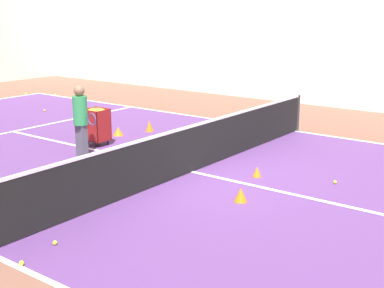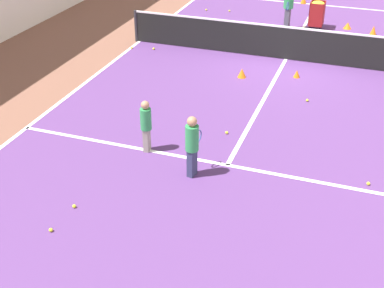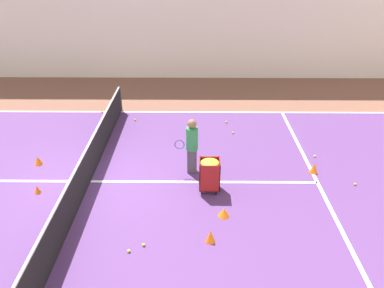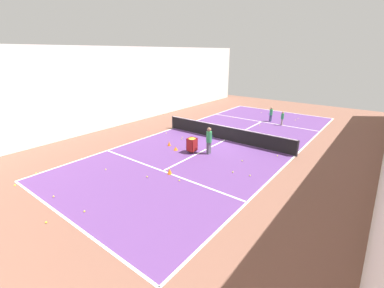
{
  "view_description": "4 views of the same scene",
  "coord_description": "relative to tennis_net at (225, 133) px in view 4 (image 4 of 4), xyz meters",
  "views": [
    {
      "loc": [
        -8.62,
        -6.51,
        3.36
      ],
      "look_at": [
        0.0,
        0.0,
        0.61
      ],
      "focal_mm": 50.0,
      "sensor_mm": 36.0,
      "label": 1
    },
    {
      "loc": [
        2.4,
        -15.27,
        5.89
      ],
      "look_at": [
        -0.56,
        -6.9,
        0.72
      ],
      "focal_mm": 50.0,
      "sensor_mm": 36.0,
      "label": 2
    },
    {
      "loc": [
        8.62,
        2.91,
        5.89
      ],
      "look_at": [
        -0.53,
        2.83,
        0.92
      ],
      "focal_mm": 35.0,
      "sensor_mm": 36.0,
      "label": 3
    },
    {
      "loc": [
        -8.62,
        14.97,
        5.89
      ],
      "look_at": [
        0.4,
        3.29,
        0.56
      ],
      "focal_mm": 24.0,
      "sensor_mm": 36.0,
      "label": 4
    }
  ],
  "objects": [
    {
      "name": "line_service_near",
      "position": [
        0.0,
        -6.31,
        -0.52
      ],
      "size": [
        9.66,
        0.1,
        0.0
      ],
      "primitive_type": "cube",
      "color": "white",
      "rests_on": "ground"
    },
    {
      "name": "tennis_net",
      "position": [
        0.0,
        0.0,
        0.0
      ],
      "size": [
        9.96,
        0.1,
        1.02
      ],
      "color": "#2D2D33",
      "rests_on": "ground"
    },
    {
      "name": "tennis_ball_4",
      "position": [
        4.33,
        1.43,
        -0.49
      ],
      "size": [
        0.07,
        0.07,
        0.07
      ],
      "primitive_type": "sphere",
      "color": "yellow",
      "rests_on": "ground"
    },
    {
      "name": "tennis_ball_16",
      "position": [
        0.34,
        12.04,
        -0.49
      ],
      "size": [
        0.07,
        0.07,
        0.07
      ],
      "primitive_type": "sphere",
      "color": "yellow",
      "rests_on": "ground"
    },
    {
      "name": "tennis_ball_22",
      "position": [
        1.47,
        -9.63,
        -0.49
      ],
      "size": [
        0.07,
        0.07,
        0.07
      ],
      "primitive_type": "sphere",
      "color": "yellow",
      "rests_on": "ground"
    },
    {
      "name": "tennis_ball_7",
      "position": [
        1.93,
        11.03,
        -0.49
      ],
      "size": [
        0.07,
        0.07,
        0.07
      ],
      "primitive_type": "sphere",
      "color": "yellow",
      "rests_on": "ground"
    },
    {
      "name": "training_cone_0",
      "position": [
        2.34,
        3.26,
        -0.37
      ],
      "size": [
        0.22,
        0.22,
        0.3
      ],
      "primitive_type": "cone",
      "color": "orange",
      "rests_on": "ground"
    },
    {
      "name": "child_midcourt",
      "position": [
        -1.79,
        -6.32,
        0.15
      ],
      "size": [
        0.25,
        0.25,
        1.17
      ],
      "rotation": [
        0.0,
        0.0,
        1.62
      ],
      "color": "gray",
      "rests_on": "ground"
    },
    {
      "name": "tennis_ball_5",
      "position": [
        -2.7,
        2.63,
        -0.49
      ],
      "size": [
        0.07,
        0.07,
        0.07
      ],
      "primitive_type": "sphere",
      "color": "yellow",
      "rests_on": "ground"
    },
    {
      "name": "tennis_ball_21",
      "position": [
        2.46,
        8.06,
        -0.49
      ],
      "size": [
        0.07,
        0.07,
        0.07
      ],
      "primitive_type": "sphere",
      "color": "yellow",
      "rests_on": "ground"
    },
    {
      "name": "tennis_ball_1",
      "position": [
        2.49,
        1.79,
        -0.49
      ],
      "size": [
        0.07,
        0.07,
        0.07
      ],
      "primitive_type": "sphere",
      "color": "yellow",
      "rests_on": "ground"
    },
    {
      "name": "tennis_ball_2",
      "position": [
        -0.39,
        -5.04,
        -0.49
      ],
      "size": [
        0.07,
        0.07,
        0.07
      ],
      "primitive_type": "sphere",
      "color": "yellow",
      "rests_on": "ground"
    },
    {
      "name": "tennis_ball_15",
      "position": [
        -4.77,
        -0.73,
        -0.49
      ],
      "size": [
        0.07,
        0.07,
        0.07
      ],
      "primitive_type": "sphere",
      "color": "yellow",
      "rests_on": "ground"
    },
    {
      "name": "tennis_ball_9",
      "position": [
        1.07,
        -2.73,
        -0.49
      ],
      "size": [
        0.07,
        0.07,
        0.07
      ],
      "primitive_type": "sphere",
      "color": "yellow",
      "rests_on": "ground"
    },
    {
      "name": "tennis_ball_18",
      "position": [
        -2.25,
        -9.35,
        -0.49
      ],
      "size": [
        0.07,
        0.07,
        0.07
      ],
      "primitive_type": "sphere",
      "color": "yellow",
      "rests_on": "ground"
    },
    {
      "name": "ball_cart",
      "position": [
        0.4,
        3.29,
        0.13
      ],
      "size": [
        0.48,
        0.53,
        0.95
      ],
      "color": "maroon",
      "rests_on": "ground"
    },
    {
      "name": "tennis_ball_12",
      "position": [
        -3.86,
        4.06,
        -0.49
      ],
      "size": [
        0.07,
        0.07,
        0.07
      ],
      "primitive_type": "sphere",
      "color": "yellow",
      "rests_on": "ground"
    },
    {
      "name": "line_baseline_far",
      "position": [
        0.0,
        11.48,
        -0.52
      ],
      "size": [
        9.66,
        0.1,
        0.0
      ],
      "primitive_type": "cube",
      "color": "white",
      "rests_on": "ground"
    },
    {
      "name": "tennis_ball_8",
      "position": [
        -1.4,
        6.62,
        -0.49
      ],
      "size": [
        0.07,
        0.07,
        0.07
      ],
      "primitive_type": "sphere",
      "color": "yellow",
      "rests_on": "ground"
    },
    {
      "name": "court_playing_area",
      "position": [
        0.0,
        0.0,
        -0.53
      ],
      "size": [
        9.66,
        22.95,
        0.0
      ],
      "color": "#563370",
      "rests_on": "ground"
    },
    {
      "name": "training_cone_1",
      "position": [
        -0.9,
        -1.77,
        -0.4
      ],
      "size": [
        0.24,
        0.24,
        0.26
      ],
      "primitive_type": "cone",
      "color": "orange",
      "rests_on": "ground"
    },
    {
      "name": "tennis_ball_13",
      "position": [
        2.77,
        -6.09,
        -0.49
      ],
      "size": [
        0.07,
        0.07,
        0.07
      ],
      "primitive_type": "sphere",
      "color": "yellow",
      "rests_on": "ground"
    },
    {
      "name": "player_near_baseline",
      "position": [
        -0.56,
        -6.89,
        0.22
      ],
      "size": [
        0.31,
        0.61,
        1.31
      ],
      "rotation": [
        0.0,
        0.0,
        1.37
      ],
      "color": "#2D3351",
      "rests_on": "ground"
    },
    {
      "name": "tennis_ball_14",
      "position": [
        -4.08,
        -0.57,
        -0.49
      ],
      "size": [
        0.07,
        0.07,
        0.07
      ],
      "primitive_type": "sphere",
      "color": "yellow",
      "rests_on": "ground"
    },
    {
      "name": "tennis_ball_20",
      "position": [
        -0.13,
        10.82,
        -0.49
      ],
      "size": [
        0.07,
        0.07,
        0.07
      ],
      "primitive_type": "sphere",
      "color": "yellow",
      "rests_on": "ground"
    },
    {
      "name": "training_cone_2",
      "position": [
        0.54,
        -1.27,
        -0.42
      ],
      "size": [
        0.18,
        0.18,
        0.21
      ],
      "primitive_type": "cone",
      "color": "orange",
      "rests_on": "ground"
    },
    {
      "name": "hall_enclosure_right",
      "position": [
        9.1,
        0.0,
        2.62
      ],
      "size": [
        0.15,
        31.64,
        6.29
      ],
      "color": "silver",
      "rests_on": "ground"
    },
    {
      "name": "tennis_ball_10",
      "position": [
        4.34,
        11.66,
        -0.49
      ],
      "size": [
        0.07,
        0.07,
        0.07
      ],
      "primitive_type": "sphere",
      "color": "yellow",
      "rests_on": "ground"
    },
    {
      "name": "line_baseline_near",
      "position": [
        0.0,
        -11.48,
        -0.52
      ],
      "size": [
        9.66,
        0.1,
        0.0
      ],
      "primitive_type": "cube",
      "color": "white",
      "rests_on": "ground"
    },
    {
      "name": "training_cone_3",
      "position": [
        1.46,
        3.62,
        -0.41
      ],
      "size": [
        0.28,
        0.28,
        0.22
      ],
      "primitive_type": "cone",
      "color": "orange",
      "rests_on": "ground"
    },
    {
      "name": "tennis_ball_11",
      "position": [
        2.68,
        1.49,
        -0.49
      ],
      "size": [
        0.07,
        0.07,
        0.07
      ],
      "primitive_type": "sphere",
      "color": "yellow",
      "rests_on": "ground"
    },
    {
      "name": "line_sideline_left",
      "position": [
        -4.83,
        0.0,
        -0.52
      ],
      "size": [
        0.1,
        22.95,
        0.0
      ],
      "primitive_type": "cube",
      "color": "white",
      "rests_on": "ground"
    },
    {
      "name": "tennis_ball_3",
      "position": [
        4.88,
        10.51,
        -0.49
      ],
      "size": [
        0.07,
        0.07,
        0.07
      ],
      "primitive_type": "sphere",
      "color": "yellow",
      "rests_on": "ground"
    },
    {
      "name": "tennis_ball_17",
      "position": [
        -4.02,
        0.68,
        -0.49
      ],
      "size": [
        0.07,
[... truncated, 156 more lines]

